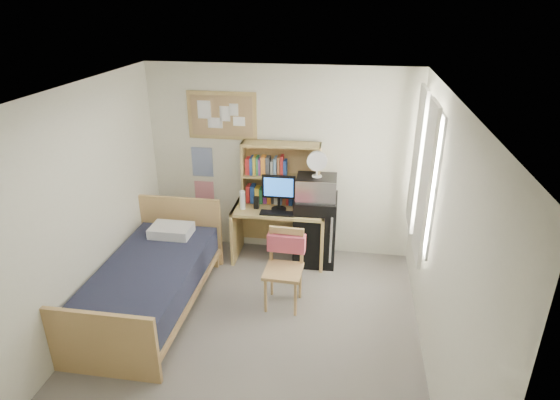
% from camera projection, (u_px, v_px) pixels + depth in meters
% --- Properties ---
extents(floor, '(3.60, 4.20, 0.02)m').
position_uv_depth(floor, '(249.00, 343.00, 4.98)').
color(floor, gray).
rests_on(floor, ground).
extents(ceiling, '(3.60, 4.20, 0.02)m').
position_uv_depth(ceiling, '(241.00, 97.00, 3.93)').
color(ceiling, silver).
rests_on(ceiling, wall_back).
extents(wall_back, '(3.60, 0.04, 2.60)m').
position_uv_depth(wall_back, '(280.00, 162.00, 6.35)').
color(wall_back, '#EBE8CE').
rests_on(wall_back, floor).
extents(wall_left, '(0.04, 4.20, 2.60)m').
position_uv_depth(wall_left, '(72.00, 221.00, 4.71)').
color(wall_left, '#EBE8CE').
rests_on(wall_left, floor).
extents(wall_right, '(0.04, 4.20, 2.60)m').
position_uv_depth(wall_right, '(441.00, 248.00, 4.19)').
color(wall_right, '#EBE8CE').
rests_on(wall_right, floor).
extents(window_unit, '(0.10, 1.40, 1.70)m').
position_uv_depth(window_unit, '(424.00, 171.00, 5.17)').
color(window_unit, white).
rests_on(window_unit, wall_right).
extents(curtain_left, '(0.04, 0.55, 1.70)m').
position_uv_depth(curtain_left, '(425.00, 184.00, 4.81)').
color(curtain_left, white).
rests_on(curtain_left, wall_right).
extents(curtain_right, '(0.04, 0.55, 1.70)m').
position_uv_depth(curtain_right, '(417.00, 160.00, 5.53)').
color(curtain_right, white).
rests_on(curtain_right, wall_right).
extents(bulletin_board, '(0.94, 0.03, 0.64)m').
position_uv_depth(bulletin_board, '(222.00, 116.00, 6.20)').
color(bulletin_board, '#A68557').
rests_on(bulletin_board, wall_back).
extents(poster_wave, '(0.30, 0.01, 0.42)m').
position_uv_depth(poster_wave, '(202.00, 162.00, 6.52)').
color(poster_wave, navy).
rests_on(poster_wave, wall_back).
extents(poster_japan, '(0.28, 0.01, 0.36)m').
position_uv_depth(poster_japan, '(205.00, 193.00, 6.71)').
color(poster_japan, '#C92342').
rests_on(poster_japan, wall_back).
extents(desk, '(1.25, 0.64, 0.77)m').
position_uv_depth(desk, '(279.00, 233.00, 6.41)').
color(desk, tan).
rests_on(desk, floor).
extents(desk_chair, '(0.49, 0.49, 0.94)m').
position_uv_depth(desk_chair, '(283.00, 271.00, 5.39)').
color(desk_chair, tan).
rests_on(desk_chair, floor).
extents(mini_fridge, '(0.57, 0.57, 0.95)m').
position_uv_depth(mini_fridge, '(315.00, 229.00, 6.34)').
color(mini_fridge, black).
rests_on(mini_fridge, floor).
extents(bed, '(1.06, 2.13, 0.58)m').
position_uv_depth(bed, '(150.00, 287.00, 5.40)').
color(bed, black).
rests_on(bed, floor).
extents(hutch, '(1.05, 0.28, 0.85)m').
position_uv_depth(hutch, '(281.00, 174.00, 6.22)').
color(hutch, tan).
rests_on(hutch, desk).
extents(monitor, '(0.44, 0.04, 0.47)m').
position_uv_depth(monitor, '(279.00, 193.00, 6.11)').
color(monitor, black).
rests_on(monitor, desk).
extents(keyboard, '(0.45, 0.15, 0.02)m').
position_uv_depth(keyboard, '(277.00, 213.00, 6.07)').
color(keyboard, black).
rests_on(keyboard, desk).
extents(speaker_left, '(0.07, 0.07, 0.16)m').
position_uv_depth(speaker_left, '(256.00, 203.00, 6.21)').
color(speaker_left, black).
rests_on(speaker_left, desk).
extents(speaker_right, '(0.07, 0.07, 0.16)m').
position_uv_depth(speaker_right, '(301.00, 206.00, 6.13)').
color(speaker_right, black).
rests_on(speaker_right, desk).
extents(water_bottle, '(0.07, 0.07, 0.25)m').
position_uv_depth(water_bottle, '(242.00, 200.00, 6.18)').
color(water_bottle, silver).
rests_on(water_bottle, desk).
extents(hoodie, '(0.45, 0.15, 0.21)m').
position_uv_depth(hoodie, '(287.00, 243.00, 5.47)').
color(hoodie, '#CF4E60').
rests_on(hoodie, desk_chair).
extents(microwave, '(0.53, 0.41, 0.30)m').
position_uv_depth(microwave, '(316.00, 187.00, 6.07)').
color(microwave, silver).
rests_on(microwave, mini_fridge).
extents(desk_fan, '(0.26, 0.26, 0.32)m').
position_uv_depth(desk_fan, '(317.00, 165.00, 5.95)').
color(desk_fan, silver).
rests_on(desk_fan, microwave).
extents(pillow, '(0.51, 0.36, 0.12)m').
position_uv_depth(pillow, '(171.00, 230.00, 5.93)').
color(pillow, silver).
rests_on(pillow, bed).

